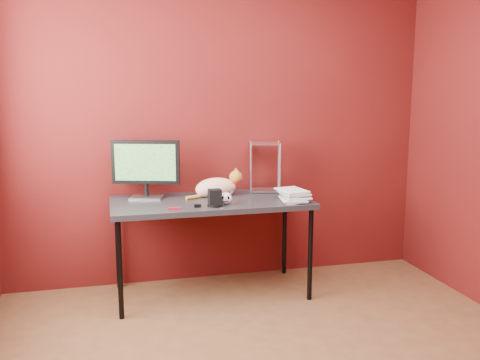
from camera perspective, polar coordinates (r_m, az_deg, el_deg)
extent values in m
cube|color=#510F0F|center=(4.40, -2.22, 6.01)|extent=(3.50, 0.02, 2.60)
cube|color=black|center=(4.08, -3.14, -2.41)|extent=(1.50, 0.70, 0.04)
cylinder|color=black|center=(3.82, -12.69, -9.35)|extent=(0.04, 0.04, 0.71)
cylinder|color=black|center=(4.09, 7.50, -7.90)|extent=(0.04, 0.04, 0.71)
cylinder|color=black|center=(4.40, -12.91, -6.79)|extent=(0.04, 0.04, 0.71)
cylinder|color=black|center=(4.63, 4.77, -5.71)|extent=(0.04, 0.04, 0.71)
cube|color=#ACABB0|center=(4.18, -9.93, -1.84)|extent=(0.28, 0.23, 0.02)
cylinder|color=black|center=(4.17, -9.95, -1.03)|extent=(0.03, 0.03, 0.10)
cube|color=black|center=(4.13, -10.04, 1.89)|extent=(0.51, 0.18, 0.34)
cube|color=#124412|center=(4.13, -10.04, 1.89)|extent=(0.45, 0.14, 0.28)
ellipsoid|color=orange|center=(4.19, -2.54, -0.76)|extent=(0.31, 0.17, 0.15)
ellipsoid|color=orange|center=(4.18, -3.78, -1.00)|extent=(0.15, 0.14, 0.12)
sphere|color=white|center=(4.22, -1.31, -1.01)|extent=(0.10, 0.10, 0.10)
sphere|color=#BE7725|center=(4.22, -0.46, 0.33)|extent=(0.10, 0.10, 0.10)
cone|color=#BE7725|center=(4.18, -0.32, 0.96)|extent=(0.03, 0.03, 0.04)
cone|color=#BE7725|center=(4.23, -0.48, 1.06)|extent=(0.03, 0.03, 0.04)
cylinder|color=red|center=(4.22, -0.64, -0.24)|extent=(0.07, 0.07, 0.01)
cylinder|color=#BE7725|center=(4.13, -4.79, -1.80)|extent=(0.16, 0.10, 0.03)
ellipsoid|color=white|center=(3.91, -1.54, -1.96)|extent=(0.09, 0.09, 0.09)
ellipsoid|color=black|center=(3.87, -1.68, -1.93)|extent=(0.02, 0.01, 0.03)
ellipsoid|color=black|center=(3.87, -1.15, -1.90)|extent=(0.02, 0.01, 0.03)
cube|color=black|center=(3.87, -1.40, -2.30)|extent=(0.05, 0.02, 0.00)
cylinder|color=black|center=(3.86, -2.70, -2.71)|extent=(0.11, 0.11, 0.02)
cube|color=black|center=(3.84, -2.70, -1.80)|extent=(0.09, 0.08, 0.11)
imported|color=beige|center=(4.02, 4.54, -0.53)|extent=(0.22, 0.27, 0.25)
imported|color=beige|center=(3.98, 4.59, 2.97)|extent=(0.19, 0.26, 0.25)
imported|color=beige|center=(3.96, 4.64, 6.53)|extent=(0.20, 0.26, 0.25)
imported|color=beige|center=(3.95, 4.70, 10.12)|extent=(0.22, 0.27, 0.25)
cylinder|color=#ACABB0|center=(4.25, 1.54, 1.16)|extent=(0.01, 0.01, 0.41)
cylinder|color=#ACABB0|center=(4.32, 4.55, 1.27)|extent=(0.01, 0.01, 0.41)
cylinder|color=#ACABB0|center=(4.43, 0.88, 1.53)|extent=(0.01, 0.01, 0.41)
cylinder|color=#ACABB0|center=(4.50, 3.77, 1.64)|extent=(0.01, 0.01, 0.41)
cube|color=#ACABB0|center=(4.41, 2.67, -1.07)|extent=(0.27, 0.24, 0.01)
cube|color=#ACABB0|center=(4.35, 2.71, 3.91)|extent=(0.27, 0.24, 0.01)
cube|color=maroon|center=(3.78, -7.04, -3.05)|extent=(0.09, 0.03, 0.02)
cube|color=black|center=(3.84, -4.55, -2.75)|extent=(0.05, 0.03, 0.02)
cylinder|color=#ACABB0|center=(3.80, -1.87, -2.99)|extent=(0.04, 0.04, 0.00)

